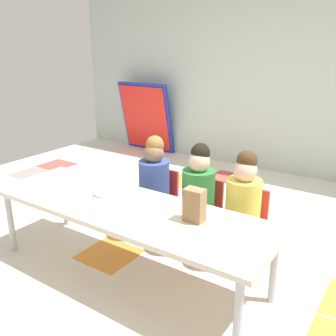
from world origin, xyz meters
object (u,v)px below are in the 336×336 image
Objects in this scene: donut_powdered_on_plate at (101,193)px; donut_powdered_loose at (101,192)px; seated_child_far_right at (244,199)px; seated_child_near_camera at (155,178)px; paper_bag_brown at (194,205)px; folded_activity_table at (146,118)px; paper_plate_center_table at (172,207)px; seated_child_middle_seat at (199,189)px; paper_plate_near_edge at (101,195)px; craft_table at (126,211)px.

donut_powdered_on_plate reaches higher than donut_powdered_loose.
donut_powdered_on_plate is at bearing -149.77° from seated_child_far_right.
seated_child_near_camera reaches higher than paper_bag_brown.
paper_plate_center_table is (2.23, -2.63, 0.02)m from folded_activity_table.
paper_bag_brown is at bearing -63.90° from seated_child_middle_seat.
donut_powdered_on_plate is (-0.11, -0.54, 0.02)m from seated_child_near_camera.
paper_plate_center_table is 0.57m from donut_powdered_on_plate.
paper_bag_brown is 0.82m from donut_powdered_loose.
seated_child_near_camera is 0.53m from donut_powdered_loose.
seated_child_far_right is 1.07m from paper_plate_near_edge.
donut_powdered_on_plate is at bearing 172.72° from craft_table.
folded_activity_table reaches higher than paper_plate_center_table.
paper_plate_near_edge is (-0.11, -0.54, -0.00)m from seated_child_near_camera.
paper_bag_brown is 0.80m from paper_plate_near_edge.
paper_bag_brown is at bearing 2.49° from paper_plate_near_edge.
folded_activity_table is 3.19m from donut_powdered_loose.
seated_child_middle_seat is at bearing 91.46° from paper_plate_center_table.
paper_plate_center_table is 1.50× the size of donut_powdered_on_plate.
paper_plate_near_edge is (-0.79, -0.03, -0.11)m from paper_bag_brown.
paper_plate_near_edge is 0.57m from paper_plate_center_table.
seated_child_near_camera reaches higher than donut_powdered_on_plate.
donut_powdered_on_plate reaches higher than craft_table.
craft_table is at bearing -11.56° from donut_powdered_loose.
seated_child_middle_seat is at bearing 64.74° from craft_table.
donut_powdered_loose reaches higher than craft_table.
folded_activity_table is at bearing 139.52° from seated_child_far_right.
folded_activity_table reaches higher than paper_bag_brown.
seated_child_near_camera is 5.10× the size of paper_plate_center_table.
folded_activity_table reaches higher than craft_table.
seated_child_far_right is at bearing 30.23° from paper_plate_near_edge.
paper_plate_center_table is at bearing -49.65° from folded_activity_table.
seated_child_near_camera reaches higher than paper_plate_center_table.
seated_child_near_camera is at bearing 137.40° from paper_plate_center_table.
seated_child_middle_seat is 4.17× the size of paper_bag_brown.
seated_child_middle_seat is 0.57m from paper_bag_brown.
donut_powdered_loose is at bearing -179.43° from paper_bag_brown.
donut_powdered_on_plate is at bearing -46.26° from donut_powdered_loose.
paper_plate_center_table is (-0.24, 0.10, -0.11)m from paper_bag_brown.
paper_plate_near_edge is (-0.92, -0.54, -0.00)m from seated_child_far_right.
folded_activity_table is 3.23m from donut_powdered_on_plate.
donut_powdered_loose is (-0.03, 0.03, 0.01)m from paper_plate_near_edge.
paper_plate_near_edge is 0.02m from donut_powdered_on_plate.
seated_child_near_camera is at bearing 180.00° from seated_child_middle_seat.
donut_powdered_on_plate is at bearing 0.00° from paper_plate_near_edge.
seated_child_far_right is at bearing 30.23° from donut_powdered_on_plate.
donut_powdered_loose is at bearing -151.65° from seated_child_far_right.
folded_activity_table is (-2.22, 2.22, -0.02)m from seated_child_middle_seat.
donut_powdered_loose is (-0.95, -0.51, 0.01)m from seated_child_far_right.
folded_activity_table is at bearing 132.19° from paper_bag_brown.
donut_powdered_loose is (-0.03, 0.03, -0.01)m from donut_powdered_on_plate.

